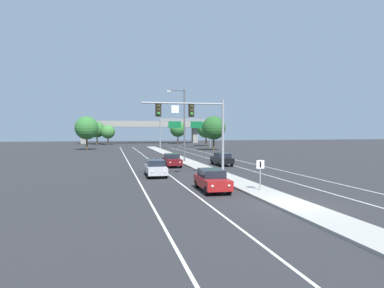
{
  "coord_description": "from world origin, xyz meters",
  "views": [
    {
      "loc": [
        -10.33,
        -18.07,
        4.42
      ],
      "look_at": [
        -3.2,
        11.98,
        3.2
      ],
      "focal_mm": 32.07,
      "sensor_mm": 36.0,
      "label": 1
    }
  ],
  "objects": [
    {
      "name": "edge_stripe_right",
      "position": [
        8.0,
        25.0,
        0.0
      ],
      "size": [
        0.14,
        100.0,
        0.01
      ],
      "primitive_type": "cube",
      "color": "silver",
      "rests_on": "ground"
    },
    {
      "name": "median_sign_post",
      "position": [
        0.05,
        4.53,
        1.59
      ],
      "size": [
        0.6,
        0.1,
        2.2
      ],
      "color": "gray",
      "rests_on": "median_island"
    },
    {
      "name": "tree_far_left_c",
      "position": [
        -15.67,
        63.3,
        5.01
      ],
      "size": [
        5.3,
        5.3,
        7.66
      ],
      "color": "#4C3823",
      "rests_on": "ground"
    },
    {
      "name": "tree_far_right_b",
      "position": [
        12.2,
        55.66,
        5.0
      ],
      "size": [
        5.29,
        5.29,
        7.65
      ],
      "color": "#4C3823",
      "rests_on": "ground"
    },
    {
      "name": "overpass_bridge",
      "position": [
        0.0,
        102.03,
        5.78
      ],
      "size": [
        42.4,
        6.4,
        7.65
      ],
      "color": "gray",
      "rests_on": "ground"
    },
    {
      "name": "tree_far_right_a",
      "position": [
        16.2,
        76.33,
        4.99
      ],
      "size": [
        5.27,
        5.27,
        7.63
      ],
      "color": "#4C3823",
      "rests_on": "ground"
    },
    {
      "name": "car_receding_black",
      "position": [
        3.35,
        23.15,
        0.82
      ],
      "size": [
        1.83,
        4.47,
        1.58
      ],
      "color": "black",
      "rests_on": "ground"
    },
    {
      "name": "edge_stripe_left",
      "position": [
        -8.0,
        25.0,
        0.0
      ],
      "size": [
        0.14,
        100.0,
        0.01
      ],
      "primitive_type": "cube",
      "color": "silver",
      "rests_on": "ground"
    },
    {
      "name": "car_oncoming_red",
      "position": [
        -3.17,
        5.77,
        0.82
      ],
      "size": [
        1.92,
        4.51,
        1.58
      ],
      "color": "maroon",
      "rests_on": "ground"
    },
    {
      "name": "overhead_signal_mast",
      "position": [
        -2.37,
        13.3,
        5.36
      ],
      "size": [
        7.91,
        0.44,
        7.2
      ],
      "color": "gray",
      "rests_on": "median_island"
    },
    {
      "name": "lane_stripe_receding_center",
      "position": [
        4.7,
        25.0,
        0.0
      ],
      "size": [
        0.14,
        100.0,
        0.01
      ],
      "primitive_type": "cube",
      "color": "silver",
      "rests_on": "ground"
    },
    {
      "name": "tree_far_left_b",
      "position": [
        -11.16,
        90.75,
        4.0
      ],
      "size": [
        4.24,
        4.24,
        6.13
      ],
      "color": "#4C3823",
      "rests_on": "ground"
    },
    {
      "name": "highway_sign_gantry",
      "position": [
        8.2,
        67.09,
        6.16
      ],
      "size": [
        13.28,
        0.42,
        7.5
      ],
      "color": "gray",
      "rests_on": "ground"
    },
    {
      "name": "car_oncoming_darkred",
      "position": [
        -3.08,
        23.1,
        0.82
      ],
      "size": [
        1.87,
        4.49,
        1.58
      ],
      "color": "#5B0F14",
      "rests_on": "ground"
    },
    {
      "name": "car_oncoming_silver",
      "position": [
        -6.15,
        14.74,
        0.82
      ],
      "size": [
        1.9,
        4.5,
        1.58
      ],
      "color": "#B7B7BC",
      "rests_on": "ground"
    },
    {
      "name": "tree_far_left_a",
      "position": [
        -14.55,
        93.91,
        4.71
      ],
      "size": [
        4.98,
        4.98,
        7.21
      ],
      "color": "#4C3823",
      "rests_on": "ground"
    },
    {
      "name": "tree_far_right_c",
      "position": [
        11.16,
        92.59,
        4.85
      ],
      "size": [
        5.13,
        5.13,
        7.42
      ],
      "color": "#4C3823",
      "rests_on": "ground"
    },
    {
      "name": "lane_stripe_oncoming_center",
      "position": [
        -4.7,
        25.0,
        0.0
      ],
      "size": [
        0.14,
        100.0,
        0.01
      ],
      "primitive_type": "cube",
      "color": "silver",
      "rests_on": "ground"
    },
    {
      "name": "ground_plane",
      "position": [
        0.0,
        0.0,
        0.0
      ],
      "size": [
        260.0,
        260.0,
        0.0
      ],
      "primitive_type": "plane",
      "color": "#28282B"
    },
    {
      "name": "street_lamp_median",
      "position": [
        -0.58,
        28.57,
        5.79
      ],
      "size": [
        2.58,
        0.28,
        10.0
      ],
      "color": "#4C4C51",
      "rests_on": "median_island"
    },
    {
      "name": "median_island",
      "position": [
        0.0,
        18.0,
        0.07
      ],
      "size": [
        2.4,
        110.0,
        0.15
      ],
      "primitive_type": "cube",
      "color": "#9E9B93",
      "rests_on": "ground"
    }
  ]
}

